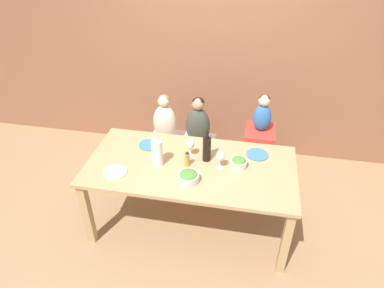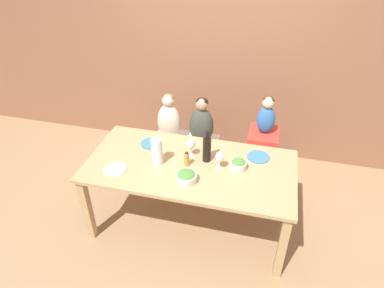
{
  "view_description": "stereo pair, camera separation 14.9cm",
  "coord_description": "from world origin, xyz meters",
  "px_view_note": "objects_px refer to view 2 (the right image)",
  "views": [
    {
      "loc": [
        0.47,
        -2.41,
        2.64
      ],
      "look_at": [
        0.0,
        0.07,
        0.92
      ],
      "focal_mm": 32.0,
      "sensor_mm": 36.0,
      "label": 1
    },
    {
      "loc": [
        0.62,
        -2.37,
        2.64
      ],
      "look_at": [
        0.0,
        0.07,
        0.92
      ],
      "focal_mm": 32.0,
      "sensor_mm": 36.0,
      "label": 2
    }
  ],
  "objects_px": {
    "chair_far_left": "(170,144)",
    "wine_glass_far": "(191,144)",
    "dinner_plate_back_right": "(258,157)",
    "dinner_plate_front_left": "(115,169)",
    "person_child_left": "(169,119)",
    "chair_right_highchair": "(262,145)",
    "person_child_center": "(202,123)",
    "salad_bowl_large": "(186,176)",
    "dinner_plate_back_left": "(151,143)",
    "wine_glass_near": "(220,157)",
    "person_baby_right": "(266,115)",
    "wine_bottle": "(207,149)",
    "paper_towel_roll": "(157,152)",
    "salad_bowl_small": "(238,164)",
    "chair_far_center": "(201,148)"
  },
  "relations": [
    {
      "from": "chair_far_left",
      "to": "wine_glass_far",
      "type": "height_order",
      "value": "wine_glass_far"
    },
    {
      "from": "dinner_plate_back_right",
      "to": "dinner_plate_front_left",
      "type": "bearing_deg",
      "value": -157.73
    },
    {
      "from": "dinner_plate_front_left",
      "to": "person_child_left",
      "type": "bearing_deg",
      "value": 78.93
    },
    {
      "from": "person_child_left",
      "to": "dinner_plate_back_right",
      "type": "bearing_deg",
      "value": -25.45
    },
    {
      "from": "chair_right_highchair",
      "to": "chair_far_left",
      "type": "bearing_deg",
      "value": 180.0
    },
    {
      "from": "person_child_center",
      "to": "salad_bowl_large",
      "type": "distance_m",
      "value": 0.98
    },
    {
      "from": "chair_right_highchair",
      "to": "dinner_plate_back_right",
      "type": "distance_m",
      "value": 0.52
    },
    {
      "from": "chair_far_left",
      "to": "person_child_left",
      "type": "height_order",
      "value": "person_child_left"
    },
    {
      "from": "chair_right_highchair",
      "to": "dinner_plate_back_left",
      "type": "xyz_separation_m",
      "value": [
        -1.06,
        -0.52,
        0.18
      ]
    },
    {
      "from": "chair_right_highchair",
      "to": "dinner_plate_front_left",
      "type": "relative_size",
      "value": 3.5
    },
    {
      "from": "person_child_left",
      "to": "wine_glass_near",
      "type": "height_order",
      "value": "person_child_left"
    },
    {
      "from": "person_child_center",
      "to": "dinner_plate_front_left",
      "type": "xyz_separation_m",
      "value": [
        -0.56,
        -0.98,
        0.01
      ]
    },
    {
      "from": "person_child_left",
      "to": "person_baby_right",
      "type": "distance_m",
      "value": 1.06
    },
    {
      "from": "wine_bottle",
      "to": "paper_towel_roll",
      "type": "relative_size",
      "value": 1.24
    },
    {
      "from": "wine_glass_near",
      "to": "dinner_plate_back_left",
      "type": "height_order",
      "value": "wine_glass_near"
    },
    {
      "from": "person_child_center",
      "to": "wine_glass_far",
      "type": "relative_size",
      "value": 3.11
    },
    {
      "from": "wine_bottle",
      "to": "salad_bowl_small",
      "type": "relative_size",
      "value": 2.12
    },
    {
      "from": "salad_bowl_large",
      "to": "salad_bowl_small",
      "type": "bearing_deg",
      "value": 34.65
    },
    {
      "from": "wine_glass_far",
      "to": "salad_bowl_small",
      "type": "relative_size",
      "value": 1.19
    },
    {
      "from": "person_child_left",
      "to": "wine_glass_near",
      "type": "bearing_deg",
      "value": -46.61
    },
    {
      "from": "person_child_center",
      "to": "dinner_plate_back_right",
      "type": "height_order",
      "value": "person_child_center"
    },
    {
      "from": "person_child_left",
      "to": "person_child_center",
      "type": "distance_m",
      "value": 0.37
    },
    {
      "from": "dinner_plate_back_right",
      "to": "chair_far_center",
      "type": "bearing_deg",
      "value": 143.37
    },
    {
      "from": "chair_right_highchair",
      "to": "wine_glass_near",
      "type": "xyz_separation_m",
      "value": [
        -0.34,
        -0.74,
        0.3
      ]
    },
    {
      "from": "person_child_left",
      "to": "wine_glass_far",
      "type": "xyz_separation_m",
      "value": [
        0.41,
        -0.61,
        0.13
      ]
    },
    {
      "from": "wine_bottle",
      "to": "dinner_plate_back_left",
      "type": "xyz_separation_m",
      "value": [
        -0.59,
        0.13,
        -0.12
      ]
    },
    {
      "from": "chair_far_center",
      "to": "wine_glass_far",
      "type": "height_order",
      "value": "wine_glass_far"
    },
    {
      "from": "salad_bowl_small",
      "to": "dinner_plate_front_left",
      "type": "relative_size",
      "value": 0.73
    },
    {
      "from": "chair_far_center",
      "to": "person_child_left",
      "type": "height_order",
      "value": "person_child_left"
    },
    {
      "from": "wine_glass_far",
      "to": "dinner_plate_front_left",
      "type": "distance_m",
      "value": 0.72
    },
    {
      "from": "person_child_left",
      "to": "salad_bowl_large",
      "type": "xyz_separation_m",
      "value": [
        0.46,
        -0.97,
        0.05
      ]
    },
    {
      "from": "wine_glass_far",
      "to": "dinner_plate_back_right",
      "type": "relative_size",
      "value": 0.86
    },
    {
      "from": "wine_glass_far",
      "to": "chair_right_highchair",
      "type": "bearing_deg",
      "value": 43.86
    },
    {
      "from": "chair_right_highchair",
      "to": "person_child_center",
      "type": "xyz_separation_m",
      "value": [
        -0.67,
        0.0,
        0.18
      ]
    },
    {
      "from": "chair_right_highchair",
      "to": "salad_bowl_small",
      "type": "distance_m",
      "value": 0.75
    },
    {
      "from": "chair_far_left",
      "to": "dinner_plate_back_right",
      "type": "xyz_separation_m",
      "value": [
        1.02,
        -0.49,
        0.34
      ]
    },
    {
      "from": "salad_bowl_large",
      "to": "dinner_plate_back_right",
      "type": "xyz_separation_m",
      "value": [
        0.56,
        0.49,
        -0.04
      ]
    },
    {
      "from": "person_child_left",
      "to": "salad_bowl_large",
      "type": "bearing_deg",
      "value": -64.73
    },
    {
      "from": "paper_towel_roll",
      "to": "dinner_plate_back_right",
      "type": "height_order",
      "value": "paper_towel_roll"
    },
    {
      "from": "chair_far_left",
      "to": "person_child_center",
      "type": "bearing_deg",
      "value": 0.08
    },
    {
      "from": "salad_bowl_large",
      "to": "wine_glass_near",
      "type": "bearing_deg",
      "value": 44.2
    },
    {
      "from": "chair_right_highchair",
      "to": "person_child_center",
      "type": "relative_size",
      "value": 1.3
    },
    {
      "from": "dinner_plate_front_left",
      "to": "wine_bottle",
      "type": "bearing_deg",
      "value": 24.02
    },
    {
      "from": "chair_far_left",
      "to": "dinner_plate_front_left",
      "type": "distance_m",
      "value": 1.06
    },
    {
      "from": "wine_bottle",
      "to": "chair_far_left",
      "type": "bearing_deg",
      "value": 131.11
    },
    {
      "from": "chair_far_left",
      "to": "wine_glass_near",
      "type": "bearing_deg",
      "value": -46.59
    },
    {
      "from": "person_child_center",
      "to": "wine_bottle",
      "type": "xyz_separation_m",
      "value": [
        0.2,
        -0.65,
        0.13
      ]
    },
    {
      "from": "person_child_left",
      "to": "dinner_plate_front_left",
      "type": "distance_m",
      "value": 1.0
    },
    {
      "from": "wine_bottle",
      "to": "salad_bowl_small",
      "type": "distance_m",
      "value": 0.31
    },
    {
      "from": "chair_far_center",
      "to": "salad_bowl_large",
      "type": "height_order",
      "value": "salad_bowl_large"
    }
  ]
}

